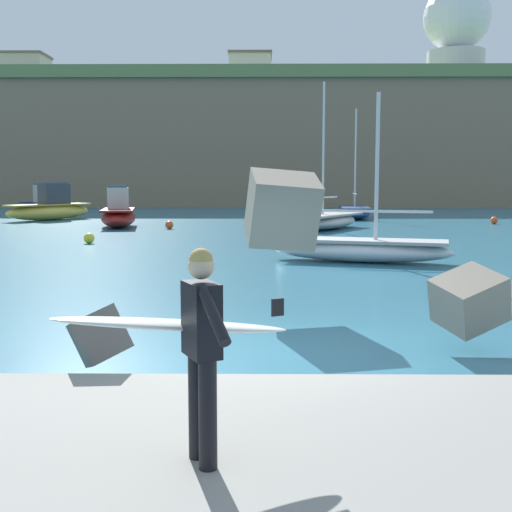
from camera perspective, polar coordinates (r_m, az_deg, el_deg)
ground_plane at (r=9.64m, az=2.29°, el=-8.64°), size 400.00×400.00×0.00m
walkway_path at (r=5.83m, az=3.50°, el=-17.88°), size 48.00×4.40×0.24m
breakwater_jetty at (r=11.29m, az=19.82°, el=-0.41°), size 24.36×7.92×2.82m
surfer_with_board at (r=5.31m, az=-5.58°, el=-7.15°), size 2.04×1.48×1.78m
boat_near_centre at (r=44.72m, az=-17.81°, el=4.05°), size 5.00×6.12×2.49m
boat_near_right at (r=36.88m, az=-12.10°, el=3.67°), size 2.69×5.29×2.32m
boat_mid_left at (r=44.81m, az=8.76°, el=3.90°), size 2.41×5.73×7.48m
boat_mid_centre at (r=20.65m, az=9.35°, el=0.64°), size 5.94×3.03×5.26m
boat_mid_right at (r=34.62m, az=6.23°, el=3.16°), size 4.91×6.30×7.66m
boat_far_right at (r=54.08m, az=-18.50°, el=4.37°), size 4.27×3.74×2.40m
mooring_buoy_inner at (r=34.81m, az=-7.69°, el=2.75°), size 0.44×0.44×0.44m
mooring_buoy_middle at (r=41.18m, az=20.36°, el=2.98°), size 0.44×0.44×0.44m
mooring_buoy_outer at (r=27.26m, az=-14.58°, el=1.53°), size 0.44×0.44×0.44m
headland_bluff at (r=81.59m, az=-5.54°, el=9.57°), size 90.94×38.42×13.50m
radar_dome at (r=78.92m, az=17.36°, el=18.56°), size 7.36×7.36×10.83m
station_building_west at (r=88.12m, az=-0.50°, el=15.62°), size 5.63×6.58×5.61m
station_building_central at (r=97.46m, az=-19.99°, el=14.60°), size 7.04×5.41×6.40m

